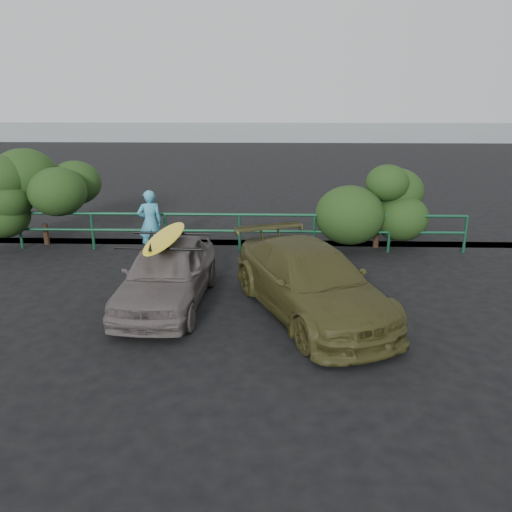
% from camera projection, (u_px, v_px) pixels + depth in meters
% --- Properties ---
extents(ground, '(80.00, 80.00, 0.00)m').
position_uv_depth(ground, '(165.00, 332.00, 8.82)').
color(ground, black).
extents(ocean, '(200.00, 200.00, 0.00)m').
position_uv_depth(ocean, '(259.00, 130.00, 66.00)').
color(ocean, '#536165').
rests_on(ocean, ground).
extents(guardrail, '(14.00, 0.08, 1.04)m').
position_uv_depth(guardrail, '(202.00, 232.00, 13.43)').
color(guardrail, '#124028').
rests_on(guardrail, ground).
extents(shrub_left, '(3.20, 2.40, 2.53)m').
position_uv_depth(shrub_left, '(30.00, 200.00, 13.74)').
color(shrub_left, '#223E16').
rests_on(shrub_left, ground).
extents(shrub_right, '(3.20, 2.40, 2.21)m').
position_uv_depth(shrub_right, '(387.00, 208.00, 13.57)').
color(shrub_right, '#223E16').
rests_on(shrub_right, ground).
extents(sedan, '(1.70, 3.85, 1.29)m').
position_uv_depth(sedan, '(167.00, 273.00, 9.87)').
color(sedan, '#5D5553').
rests_on(sedan, ground).
extents(olive_vehicle, '(3.41, 4.84, 1.30)m').
position_uv_depth(olive_vehicle, '(311.00, 281.00, 9.41)').
color(olive_vehicle, '#3F3E1C').
rests_on(olive_vehicle, ground).
extents(man, '(0.72, 0.58, 1.71)m').
position_uv_depth(man, '(150.00, 223.00, 13.01)').
color(man, '#3E9CBC').
rests_on(man, ground).
extents(roof_rack, '(1.70, 1.23, 0.05)m').
position_uv_depth(roof_rack, '(166.00, 240.00, 9.67)').
color(roof_rack, black).
rests_on(roof_rack, sedan).
extents(surfboard, '(0.63, 2.50, 0.07)m').
position_uv_depth(surfboard, '(165.00, 237.00, 9.65)').
color(surfboard, yellow).
rests_on(surfboard, roof_rack).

